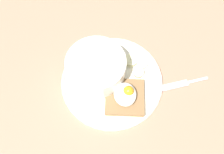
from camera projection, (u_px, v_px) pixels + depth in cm
name	position (u px, v px, depth cm)	size (l,w,h in cm)	color
ground_plane	(112.00, 84.00, 64.97)	(120.00, 120.00, 2.00)	#9F735C
plate	(112.00, 81.00, 63.36)	(25.68, 25.68, 1.60)	silver
oatmeal_bowl	(96.00, 68.00, 60.71)	(14.51, 14.51, 7.08)	white
toast_slice	(125.00, 97.00, 60.26)	(10.39, 10.39, 1.55)	olive
poached_egg	(126.00, 94.00, 58.51)	(6.03, 5.32, 3.26)	white
banana_slice_front	(131.00, 61.00, 64.99)	(4.82, 4.81, 1.37)	beige
banana_slice_left	(142.00, 64.00, 64.80)	(3.87, 3.88, 0.94)	beige
banana_slice_back	(138.00, 73.00, 63.31)	(3.10, 2.97, 1.66)	beige
knife	(185.00, 83.00, 63.52)	(3.14, 12.40, 0.80)	silver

